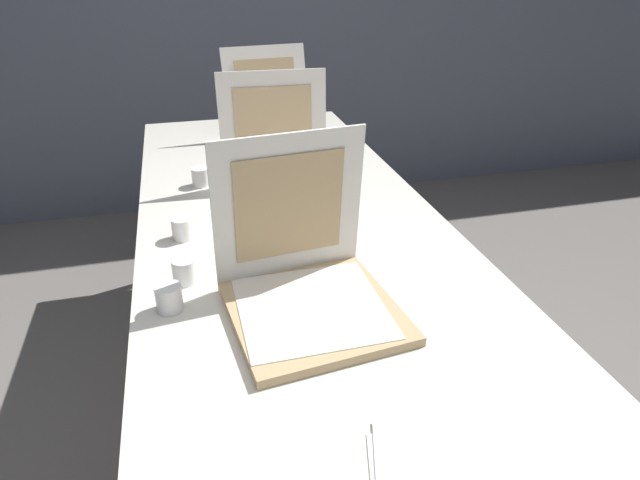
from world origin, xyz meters
TOP-DOWN VIEW (x-y plane):
  - table at (0.00, 0.66)m, footprint 0.88×2.41m
  - pizza_box_front at (-0.06, 0.29)m, footprint 0.39×0.39m
  - pizza_box_middle at (-0.00, 0.90)m, footprint 0.37×0.39m
  - pizza_box_back at (0.09, 1.40)m, footprint 0.39×0.47m
  - cup_white_near_left at (-0.35, 0.36)m, footprint 0.06×0.06m
  - cup_white_far at (-0.24, 1.07)m, footprint 0.06×0.06m
  - cup_white_near_center at (-0.32, 0.47)m, footprint 0.06×0.06m
  - cup_white_mid at (-0.31, 0.70)m, footprint 0.06×0.06m
  - napkin_pile at (0.00, -0.15)m, footprint 0.16×0.16m

SIDE VIEW (x-z plane):
  - table at x=0.00m, z-range 0.33..1.09m
  - napkin_pile at x=0.00m, z-range 0.76..0.77m
  - cup_white_near_left at x=-0.35m, z-range 0.76..0.82m
  - cup_white_far at x=-0.24m, z-range 0.76..0.82m
  - cup_white_near_center at x=-0.32m, z-range 0.76..0.82m
  - cup_white_mid at x=-0.31m, z-range 0.76..0.82m
  - pizza_box_back at x=0.09m, z-range 0.63..0.99m
  - pizza_box_middle at x=0.00m, z-range 0.63..1.00m
  - pizza_box_front at x=-0.06m, z-range 0.63..1.00m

